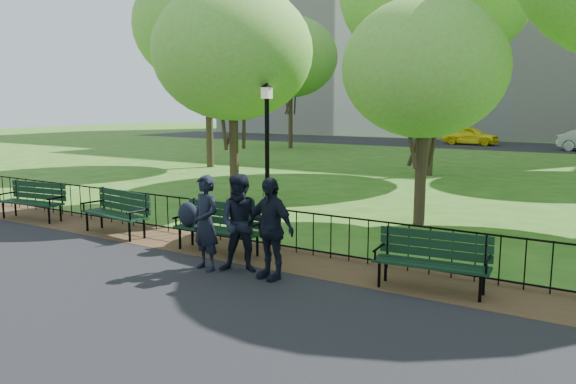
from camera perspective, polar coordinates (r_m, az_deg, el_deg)
The scene contains 19 objects.
ground at distance 10.43m, azimuth -7.78°, elevation -8.19°, with size 120.00×120.00×0.00m, color #2B5B18.
asphalt_path at distance 8.28m, azimuth -23.46°, elevation -13.49°, with size 60.00×9.20×0.01m, color black.
dirt_strip at distance 11.57m, azimuth -3.00°, elevation -6.31°, with size 60.00×1.60×0.01m, color #3B2518.
far_street at distance 43.21m, azimuth 23.51°, elevation 4.21°, with size 70.00×9.00×0.01m, color black.
iron_fence at distance 11.85m, azimuth -1.63°, elevation -3.51°, with size 24.06×0.06×1.00m.
apartment_west at distance 63.25m, azimuth 5.20°, elevation 18.02°, with size 22.00×15.00×26.00m, color silver.
park_bench_main at distance 11.80m, azimuth -8.36°, elevation -2.67°, with size 1.98×0.64×1.12m.
park_bench_left_a at distance 13.76m, azimuth -16.85°, elevation -1.55°, with size 2.02×0.84×1.12m.
park_bench_left_b at distance 16.30m, azimuth -24.38°, elevation -0.44°, with size 1.96×0.84×1.08m.
park_bench_right_a at distance 9.58m, azimuth 14.48°, elevation -6.18°, with size 1.91×0.76×1.06m.
lamppost at distance 14.97m, azimuth -2.14°, elevation 4.77°, with size 0.32×0.32×3.60m.
tree_near_w at distance 16.93m, azimuth -5.66°, elevation 13.95°, with size 4.69×4.69×6.54m.
tree_near_e at distance 14.46m, azimuth 13.69°, elevation 12.13°, with size 4.05×4.05×5.65m.
tree_mid_w at distance 27.63m, azimuth -8.21°, elevation 16.40°, with size 6.89×6.89×9.60m.
tree_far_w at distance 38.70m, azimuth 0.26°, elevation 13.56°, with size 6.33×6.33×8.83m.
person_left at distance 10.43m, azimuth -8.37°, elevation -3.12°, with size 0.64×0.42×1.77m, color black.
person_mid at distance 10.21m, azimuth -4.69°, elevation -3.20°, with size 0.88×0.46×1.80m, color black.
person_right at distance 9.80m, azimuth -1.83°, elevation -3.71°, with size 1.05×0.43×1.80m, color black.
taxi at distance 43.89m, azimuth 18.03°, elevation 5.49°, with size 1.63×4.05×1.38m, color yellow.
Camera 1 is at (6.43, -7.62, 3.07)m, focal length 35.00 mm.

